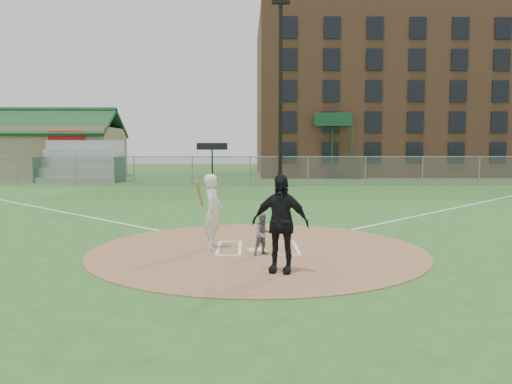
{
  "coord_description": "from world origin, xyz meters",
  "views": [
    {
      "loc": [
        -0.29,
        -12.44,
        2.56
      ],
      "look_at": [
        0.0,
        2.0,
        1.3
      ],
      "focal_mm": 35.0,
      "sensor_mm": 36.0,
      "label": 1
    }
  ],
  "objects_px": {
    "umpire": "(280,223)",
    "catcher": "(263,234)",
    "home_plate": "(257,250)",
    "batter_at_plate": "(213,211)"
  },
  "relations": [
    {
      "from": "umpire",
      "to": "catcher",
      "type": "bearing_deg",
      "value": 115.74
    },
    {
      "from": "home_plate",
      "to": "batter_at_plate",
      "type": "relative_size",
      "value": 0.22
    },
    {
      "from": "catcher",
      "to": "umpire",
      "type": "xyz_separation_m",
      "value": [
        0.29,
        -1.68,
        0.51
      ]
    },
    {
      "from": "catcher",
      "to": "umpire",
      "type": "relative_size",
      "value": 0.5
    },
    {
      "from": "batter_at_plate",
      "to": "home_plate",
      "type": "bearing_deg",
      "value": -14.78
    },
    {
      "from": "catcher",
      "to": "umpire",
      "type": "bearing_deg",
      "value": -104.54
    },
    {
      "from": "home_plate",
      "to": "batter_at_plate",
      "type": "height_order",
      "value": "batter_at_plate"
    },
    {
      "from": "home_plate",
      "to": "batter_at_plate",
      "type": "bearing_deg",
      "value": 165.22
    },
    {
      "from": "umpire",
      "to": "batter_at_plate",
      "type": "xyz_separation_m",
      "value": [
        -1.54,
        2.48,
        -0.06
      ]
    },
    {
      "from": "batter_at_plate",
      "to": "catcher",
      "type": "bearing_deg",
      "value": -32.71
    }
  ]
}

